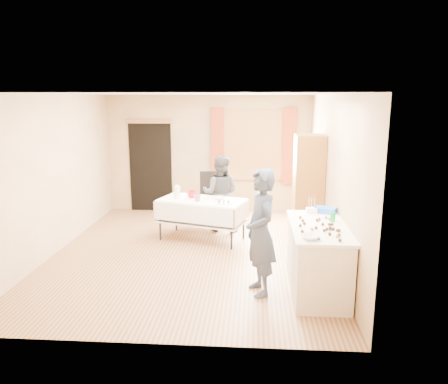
# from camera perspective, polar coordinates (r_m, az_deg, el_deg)

# --- Properties ---
(floor) EXTENTS (4.50, 5.50, 0.02)m
(floor) POSITION_cam_1_polar(r_m,az_deg,el_deg) (7.40, -4.29, -8.01)
(floor) COLOR #9E7047
(floor) RESTS_ON ground
(ceiling) EXTENTS (4.50, 5.50, 0.02)m
(ceiling) POSITION_cam_1_polar(r_m,az_deg,el_deg) (6.93, -4.65, 12.74)
(ceiling) COLOR white
(ceiling) RESTS_ON floor
(wall_back) EXTENTS (4.50, 0.02, 2.60)m
(wall_back) POSITION_cam_1_polar(r_m,az_deg,el_deg) (9.75, -2.10, 4.95)
(wall_back) COLOR tan
(wall_back) RESTS_ON floor
(wall_front) EXTENTS (4.50, 0.02, 2.60)m
(wall_front) POSITION_cam_1_polar(r_m,az_deg,el_deg) (4.41, -9.70, -4.46)
(wall_front) COLOR tan
(wall_front) RESTS_ON floor
(wall_left) EXTENTS (0.02, 5.50, 2.60)m
(wall_left) POSITION_cam_1_polar(r_m,az_deg,el_deg) (7.71, -21.34, 2.11)
(wall_left) COLOR tan
(wall_left) RESTS_ON floor
(wall_right) EXTENTS (0.02, 5.50, 2.60)m
(wall_right) POSITION_cam_1_polar(r_m,az_deg,el_deg) (7.08, 13.95, 1.75)
(wall_right) COLOR tan
(wall_right) RESTS_ON floor
(window_frame) EXTENTS (1.32, 0.06, 1.52)m
(window_frame) POSITION_cam_1_polar(r_m,az_deg,el_deg) (9.63, 3.82, 6.04)
(window_frame) COLOR olive
(window_frame) RESTS_ON wall_back
(window_pane) EXTENTS (1.20, 0.02, 1.40)m
(window_pane) POSITION_cam_1_polar(r_m,az_deg,el_deg) (9.62, 3.82, 6.03)
(window_pane) COLOR white
(window_pane) RESTS_ON wall_back
(curtain_left) EXTENTS (0.28, 0.06, 1.65)m
(curtain_left) POSITION_cam_1_polar(r_m,az_deg,el_deg) (9.62, -0.86, 6.06)
(curtain_left) COLOR #973E21
(curtain_left) RESTS_ON wall_back
(curtain_right) EXTENTS (0.28, 0.06, 1.65)m
(curtain_right) POSITION_cam_1_polar(r_m,az_deg,el_deg) (9.61, 8.50, 5.92)
(curtain_right) COLOR #973E21
(curtain_right) RESTS_ON wall_back
(doorway) EXTENTS (0.95, 0.04, 2.00)m
(doorway) POSITION_cam_1_polar(r_m,az_deg,el_deg) (9.99, -9.56, 3.23)
(doorway) COLOR black
(doorway) RESTS_ON floor
(door_lintel) EXTENTS (1.05, 0.06, 0.08)m
(door_lintel) POSITION_cam_1_polar(r_m,az_deg,el_deg) (9.85, -9.81, 9.06)
(door_lintel) COLOR olive
(door_lintel) RESTS_ON wall_back
(cabinet) EXTENTS (0.50, 0.60, 1.91)m
(cabinet) POSITION_cam_1_polar(r_m,az_deg,el_deg) (7.87, 10.93, 0.39)
(cabinet) COLOR brown
(cabinet) RESTS_ON floor
(counter) EXTENTS (0.74, 1.55, 0.91)m
(counter) POSITION_cam_1_polar(r_m,az_deg,el_deg) (6.01, 12.11, -8.45)
(counter) COLOR beige
(counter) RESTS_ON floor
(party_table) EXTENTS (1.71, 1.21, 0.75)m
(party_table) POSITION_cam_1_polar(r_m,az_deg,el_deg) (7.92, -2.90, -3.12)
(party_table) COLOR black
(party_table) RESTS_ON floor
(chair) EXTENTS (0.55, 0.55, 1.08)m
(chair) POSITION_cam_1_polar(r_m,az_deg,el_deg) (8.84, -1.51, -2.28)
(chair) COLOR black
(chair) RESTS_ON floor
(girl) EXTENTS (0.85, 0.77, 1.67)m
(girl) POSITION_cam_1_polar(r_m,az_deg,el_deg) (5.70, 4.80, -5.29)
(girl) COLOR #2A334B
(girl) RESTS_ON floor
(woman) EXTENTS (0.82, 0.69, 1.47)m
(woman) POSITION_cam_1_polar(r_m,az_deg,el_deg) (8.40, -0.49, -0.18)
(woman) COLOR black
(woman) RESTS_ON floor
(soda_can) EXTENTS (0.08, 0.08, 0.12)m
(soda_can) POSITION_cam_1_polar(r_m,az_deg,el_deg) (6.06, 14.02, -3.22)
(soda_can) COLOR #0A8D2E
(soda_can) RESTS_ON counter
(mixing_bowl) EXTENTS (0.36, 0.36, 0.05)m
(mixing_bowl) POSITION_cam_1_polar(r_m,az_deg,el_deg) (5.28, 11.28, -5.81)
(mixing_bowl) COLOR white
(mixing_bowl) RESTS_ON counter
(foam_block) EXTENTS (0.16, 0.11, 0.08)m
(foam_block) POSITION_cam_1_polar(r_m,az_deg,el_deg) (6.43, 11.35, -2.38)
(foam_block) COLOR white
(foam_block) RESTS_ON counter
(blue_basket) EXTENTS (0.35, 0.30, 0.08)m
(blue_basket) POSITION_cam_1_polar(r_m,az_deg,el_deg) (6.50, 13.10, -2.31)
(blue_basket) COLOR blue
(blue_basket) RESTS_ON counter
(pitcher) EXTENTS (0.14, 0.14, 0.22)m
(pitcher) POSITION_cam_1_polar(r_m,az_deg,el_deg) (7.94, -6.14, -0.06)
(pitcher) COLOR silver
(pitcher) RESTS_ON party_table
(cup_red) EXTENTS (0.22, 0.22, 0.12)m
(cup_red) POSITION_cam_1_polar(r_m,az_deg,el_deg) (7.98, -4.23, -0.31)
(cup_red) COLOR red
(cup_red) RESTS_ON party_table
(cup_rainbow) EXTENTS (0.13, 0.13, 0.12)m
(cup_rainbow) POSITION_cam_1_polar(r_m,az_deg,el_deg) (7.71, -3.51, -0.77)
(cup_rainbow) COLOR red
(cup_rainbow) RESTS_ON party_table
(small_bowl) EXTENTS (0.32, 0.32, 0.06)m
(small_bowl) POSITION_cam_1_polar(r_m,az_deg,el_deg) (7.81, -0.56, -0.82)
(small_bowl) COLOR white
(small_bowl) RESTS_ON party_table
(pastry_tray) EXTENTS (0.33, 0.29, 0.02)m
(pastry_tray) POSITION_cam_1_polar(r_m,az_deg,el_deg) (7.53, -0.02, -1.46)
(pastry_tray) COLOR white
(pastry_tray) RESTS_ON party_table
(bottle) EXTENTS (0.12, 0.12, 0.18)m
(bottle) POSITION_cam_1_polar(r_m,az_deg,el_deg) (8.23, -6.14, 0.24)
(bottle) COLOR white
(bottle) RESTS_ON party_table
(cake_balls) EXTENTS (0.51, 1.02, 0.04)m
(cake_balls) POSITION_cam_1_polar(r_m,az_deg,el_deg) (5.72, 12.68, -4.49)
(cake_balls) COLOR #3F2314
(cake_balls) RESTS_ON counter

